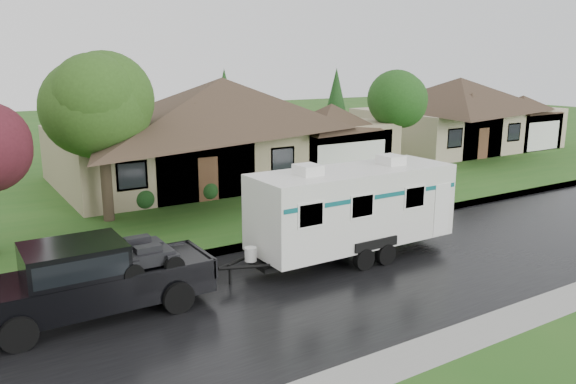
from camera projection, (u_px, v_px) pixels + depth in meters
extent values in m
plane|color=#25551A|center=(346.00, 252.00, 19.96)|extent=(140.00, 140.00, 0.00)
cube|color=black|center=(384.00, 269.00, 18.31)|extent=(140.00, 8.00, 0.01)
cube|color=gray|center=(310.00, 234.00, 21.80)|extent=(140.00, 0.50, 0.15)
cube|color=#25551A|center=(186.00, 178.00, 32.32)|extent=(140.00, 26.00, 0.15)
cube|color=#9B8B69|center=(224.00, 150.00, 32.17)|extent=(18.00, 10.00, 3.00)
pyramid|color=#3A2A1F|center=(222.00, 77.00, 31.24)|extent=(19.44, 10.80, 2.60)
cube|color=#9B8B69|center=(331.00, 152.00, 32.53)|extent=(5.76, 4.00, 2.70)
cube|color=tan|center=(457.00, 128.00, 42.95)|extent=(14.00, 9.00, 3.00)
pyramid|color=#3A2A1F|center=(461.00, 77.00, 42.08)|extent=(15.12, 9.72, 2.30)
cube|color=tan|center=(520.00, 130.00, 43.09)|extent=(4.48, 4.00, 2.70)
cylinder|color=#382B1E|center=(107.00, 185.00, 23.07)|extent=(0.45, 0.45, 3.02)
sphere|color=#345D1E|center=(101.00, 104.00, 22.32)|extent=(4.17, 4.17, 4.17)
cylinder|color=#382B1E|center=(397.00, 151.00, 33.33)|extent=(0.40, 0.40, 2.55)
sphere|color=#25581C|center=(399.00, 104.00, 32.69)|extent=(3.52, 3.52, 3.52)
sphere|color=#143814|center=(143.00, 197.00, 25.26)|extent=(1.00, 1.00, 1.00)
sphere|color=#143814|center=(208.00, 189.00, 26.89)|extent=(1.00, 1.00, 1.00)
sphere|color=#143814|center=(265.00, 182.00, 28.52)|extent=(1.00, 1.00, 1.00)
sphere|color=#143814|center=(316.00, 175.00, 30.15)|extent=(1.00, 1.00, 1.00)
sphere|color=#143814|center=(361.00, 169.00, 31.79)|extent=(1.00, 1.00, 1.00)
cube|color=black|center=(93.00, 287.00, 14.81)|extent=(6.18, 2.06, 0.89)
cube|color=black|center=(74.00, 261.00, 14.42)|extent=(2.47, 1.94, 0.93)
cube|color=black|center=(74.00, 259.00, 14.41)|extent=(2.27, 1.98, 0.57)
cube|color=black|center=(164.00, 265.00, 15.78)|extent=(2.27, 1.96, 0.06)
cylinder|color=black|center=(18.00, 334.00, 13.05)|extent=(0.87, 0.33, 0.87)
cylinder|color=black|center=(8.00, 303.00, 14.71)|extent=(0.87, 0.33, 0.87)
cylinder|color=black|center=(178.00, 297.00, 15.08)|extent=(0.87, 0.33, 0.87)
cylinder|color=black|center=(153.00, 274.00, 16.74)|extent=(0.87, 0.33, 0.87)
cube|color=silver|center=(353.00, 206.00, 19.09)|extent=(7.21, 2.47, 2.52)
cube|color=black|center=(352.00, 245.00, 19.41)|extent=(7.62, 1.24, 0.14)
cube|color=#0D575D|center=(353.00, 190.00, 18.96)|extent=(7.07, 2.49, 0.14)
cube|color=white|center=(308.00, 170.00, 17.80)|extent=(0.72, 0.82, 0.33)
cube|color=white|center=(391.00, 160.00, 19.62)|extent=(0.72, 0.82, 0.33)
cylinder|color=black|center=(364.00, 259.00, 18.18)|extent=(0.72, 0.25, 0.72)
cylinder|color=black|center=(320.00, 240.00, 20.18)|extent=(0.72, 0.25, 0.72)
cylinder|color=black|center=(385.00, 254.00, 18.66)|extent=(0.72, 0.25, 0.72)
cylinder|color=black|center=(341.00, 235.00, 20.66)|extent=(0.72, 0.25, 0.72)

